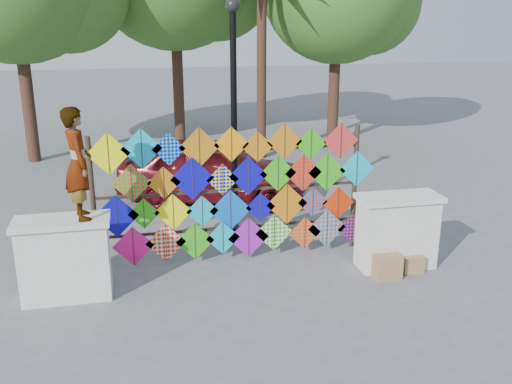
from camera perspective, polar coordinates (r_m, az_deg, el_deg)
ground at (r=9.61m, az=-1.71°, el=-8.33°), size 80.00×80.00×0.00m
parapet_left at (r=9.10m, az=-18.56°, el=-6.31°), size 1.40×0.65×1.28m
parapet_right at (r=9.99m, az=13.91°, el=-3.79°), size 1.40×0.65×1.28m
kite_rack at (r=9.84m, az=-2.16°, el=-0.15°), size 4.96×0.24×2.41m
vendor_woman at (r=8.61m, az=-17.37°, el=2.73°), size 0.52×0.68×1.65m
sedan at (r=13.23m, az=-4.32°, el=2.26°), size 4.66×2.98×1.48m
lamppost at (r=10.79m, az=-2.24°, el=9.47°), size 0.28×0.28×4.46m
cardboard_box_near at (r=9.73m, az=12.83°, el=-7.17°), size 0.44×0.39×0.39m
cardboard_box_far at (r=10.07m, az=15.21°, el=-6.81°), size 0.35×0.33×0.30m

